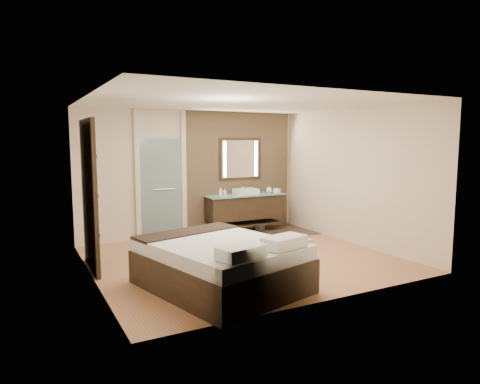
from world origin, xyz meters
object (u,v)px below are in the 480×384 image
waste_bin (260,230)px  mirror_unit (240,159)px  vanity (245,207)px  bed (221,264)px

waste_bin → mirror_unit: bearing=95.6°
waste_bin → vanity: bearing=98.1°
bed → waste_bin: size_ratio=9.55×
vanity → bed: (-2.07, -3.08, -0.24)m
mirror_unit → bed: bearing=-122.0°
bed → waste_bin: bed is taller
vanity → mirror_unit: size_ratio=1.75×
bed → waste_bin: bearing=35.9°
vanity → mirror_unit: bearing=90.0°
mirror_unit → waste_bin: bearing=-84.4°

